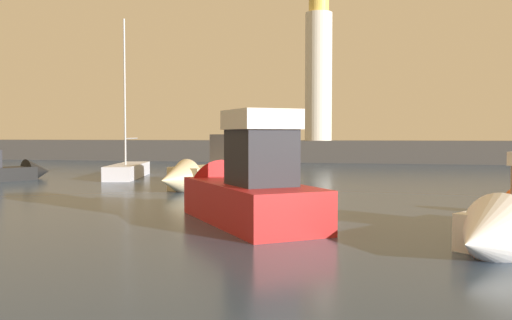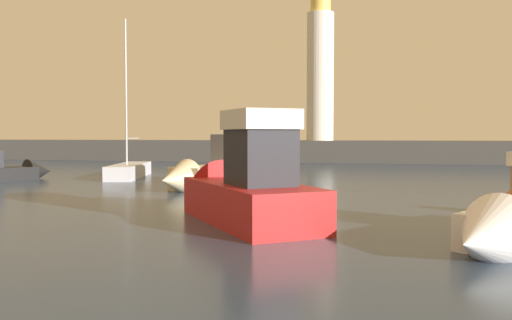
% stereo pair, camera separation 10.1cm
% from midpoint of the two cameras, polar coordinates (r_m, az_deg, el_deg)
% --- Properties ---
extents(ground_plane, '(220.00, 220.00, 0.00)m').
position_cam_midpoint_polar(ground_plane, '(29.60, 0.75, -2.82)').
color(ground_plane, '#2D3D51').
extents(breakwater, '(85.96, 5.39, 2.21)m').
position_cam_midpoint_polar(breakwater, '(57.26, 6.23, 0.93)').
color(breakwater, '#423F3D').
rests_on(breakwater, ground_plane).
extents(lighthouse, '(2.79, 2.79, 16.10)m').
position_cam_midpoint_polar(lighthouse, '(57.64, 6.51, 9.64)').
color(lighthouse, silver).
rests_on(lighthouse, breakwater).
extents(motorboat_0, '(4.91, 8.16, 3.16)m').
position_cam_midpoint_polar(motorboat_0, '(29.02, -4.47, -1.17)').
color(motorboat_0, beige).
rests_on(motorboat_0, ground_plane).
extents(motorboat_3, '(4.52, 6.31, 2.28)m').
position_cam_midpoint_polar(motorboat_3, '(36.75, -24.97, -1.07)').
color(motorboat_3, black).
rests_on(motorboat_3, ground_plane).
extents(motorboat_4, '(6.76, 8.10, 4.09)m').
position_cam_midpoint_polar(motorboat_4, '(18.38, -2.05, -3.01)').
color(motorboat_4, '#B21E1E').
rests_on(motorboat_4, ground_plane).
extents(sailboat_moored, '(3.27, 7.24, 10.24)m').
position_cam_midpoint_polar(sailboat_moored, '(36.89, -13.35, -1.00)').
color(sailboat_moored, silver).
rests_on(sailboat_moored, ground_plane).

